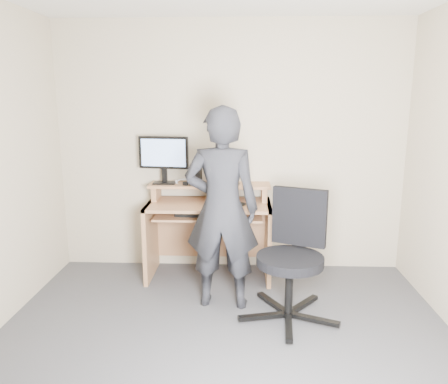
# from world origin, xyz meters

# --- Properties ---
(ground) EXTENTS (3.50, 3.50, 0.00)m
(ground) POSITION_xyz_m (0.00, 0.00, 0.00)
(ground) COLOR #48484C
(ground) RESTS_ON ground
(back_wall) EXTENTS (3.50, 0.02, 2.50)m
(back_wall) POSITION_xyz_m (0.00, 1.75, 1.25)
(back_wall) COLOR beige
(back_wall) RESTS_ON ground
(desk) EXTENTS (1.20, 0.60, 0.91)m
(desk) POSITION_xyz_m (-0.20, 1.53, 0.55)
(desk) COLOR tan
(desk) RESTS_ON ground
(monitor) EXTENTS (0.50, 0.14, 0.47)m
(monitor) POSITION_xyz_m (-0.65, 1.59, 1.19)
(monitor) COLOR black
(monitor) RESTS_ON desk
(external_drive) EXTENTS (0.08, 0.13, 0.20)m
(external_drive) POSITION_xyz_m (-0.32, 1.63, 1.01)
(external_drive) COLOR black
(external_drive) RESTS_ON desk
(travel_mug) EXTENTS (0.11, 0.11, 0.20)m
(travel_mug) POSITION_xyz_m (-0.12, 1.57, 1.01)
(travel_mug) COLOR silver
(travel_mug) RESTS_ON desk
(smartphone) EXTENTS (0.10, 0.14, 0.01)m
(smartphone) POSITION_xyz_m (0.06, 1.56, 0.92)
(smartphone) COLOR black
(smartphone) RESTS_ON desk
(charger) EXTENTS (0.06, 0.05, 0.03)m
(charger) POSITION_xyz_m (-0.43, 1.52, 0.93)
(charger) COLOR black
(charger) RESTS_ON desk
(headphones) EXTENTS (0.16, 0.16, 0.06)m
(headphones) POSITION_xyz_m (-0.47, 1.63, 0.92)
(headphones) COLOR silver
(headphones) RESTS_ON desk
(keyboard) EXTENTS (0.47, 0.22, 0.03)m
(keyboard) POSITION_xyz_m (-0.28, 1.36, 0.67)
(keyboard) COLOR black
(keyboard) RESTS_ON desk
(mouse) EXTENTS (0.10, 0.07, 0.04)m
(mouse) POSITION_xyz_m (0.11, 1.35, 0.77)
(mouse) COLOR black
(mouse) RESTS_ON desk
(office_chair) EXTENTS (0.80, 0.78, 1.01)m
(office_chair) POSITION_xyz_m (0.53, 0.68, 0.55)
(office_chair) COLOR black
(office_chair) RESTS_ON ground
(person) EXTENTS (0.65, 0.45, 1.70)m
(person) POSITION_xyz_m (-0.05, 0.85, 0.85)
(person) COLOR black
(person) RESTS_ON ground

